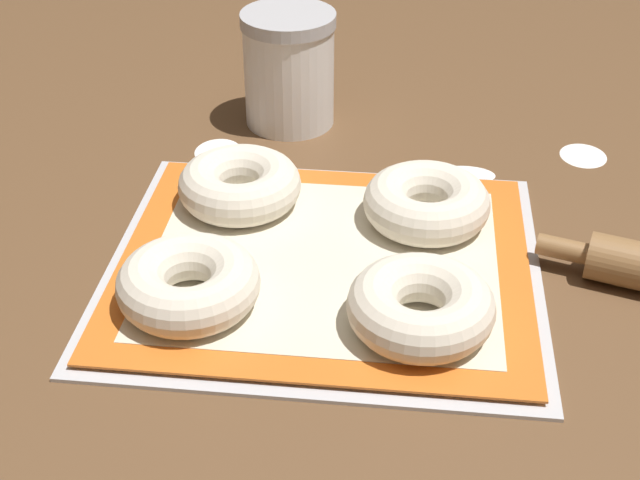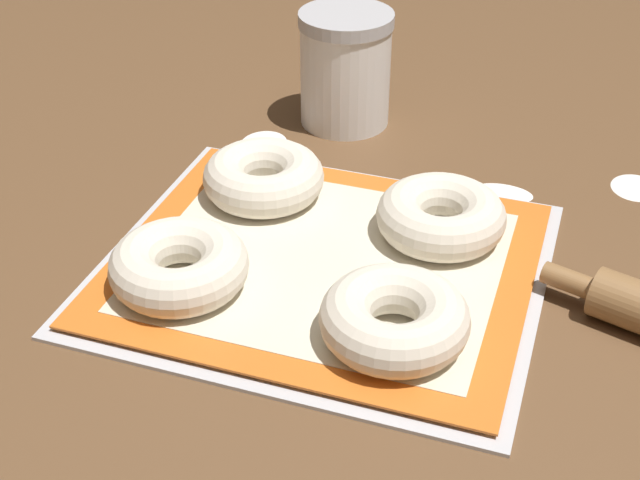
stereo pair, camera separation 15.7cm
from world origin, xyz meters
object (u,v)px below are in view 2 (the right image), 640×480
(flour_canister, at_px, (345,68))
(baking_tray, at_px, (320,265))
(bagel_back_left, at_px, (264,177))
(bagel_front_right, at_px, (394,319))
(bagel_back_right, at_px, (441,216))
(bagel_front_left, at_px, (179,265))

(flour_canister, bearing_deg, baking_tray, -76.83)
(baking_tray, relative_size, bagel_back_left, 3.23)
(bagel_front_right, bearing_deg, flour_canister, 113.08)
(bagel_back_right, relative_size, flour_canister, 0.92)
(baking_tray, height_order, bagel_back_left, bagel_back_left)
(bagel_front_left, xyz_separation_m, bagel_back_left, (0.01, 0.18, 0.00))
(bagel_front_left, height_order, bagel_back_right, same)
(bagel_front_left, bearing_deg, bagel_front_right, -2.69)
(flour_canister, bearing_deg, bagel_back_right, -52.99)
(baking_tray, distance_m, bagel_front_right, 0.14)
(bagel_front_left, relative_size, bagel_back_right, 1.00)
(bagel_front_right, height_order, flour_canister, flour_canister)
(baking_tray, distance_m, bagel_back_right, 0.13)
(baking_tray, xyz_separation_m, bagel_back_right, (0.10, 0.08, 0.03))
(bagel_front_right, height_order, bagel_back_right, same)
(baking_tray, height_order, flour_canister, flour_canister)
(baking_tray, xyz_separation_m, flour_canister, (-0.07, 0.32, 0.07))
(baking_tray, height_order, bagel_back_right, bagel_back_right)
(bagel_front_left, height_order, bagel_back_left, same)
(bagel_back_right, bearing_deg, baking_tray, -141.98)
(baking_tray, xyz_separation_m, bagel_back_left, (-0.10, 0.09, 0.03))
(baking_tray, distance_m, flour_canister, 0.33)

